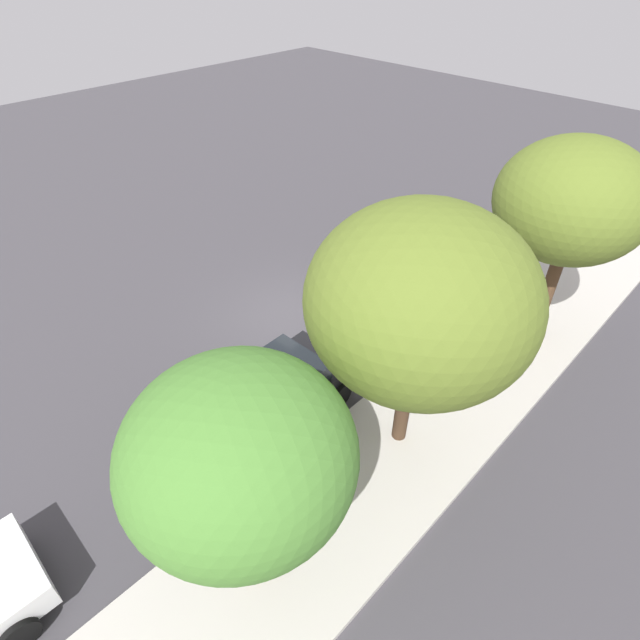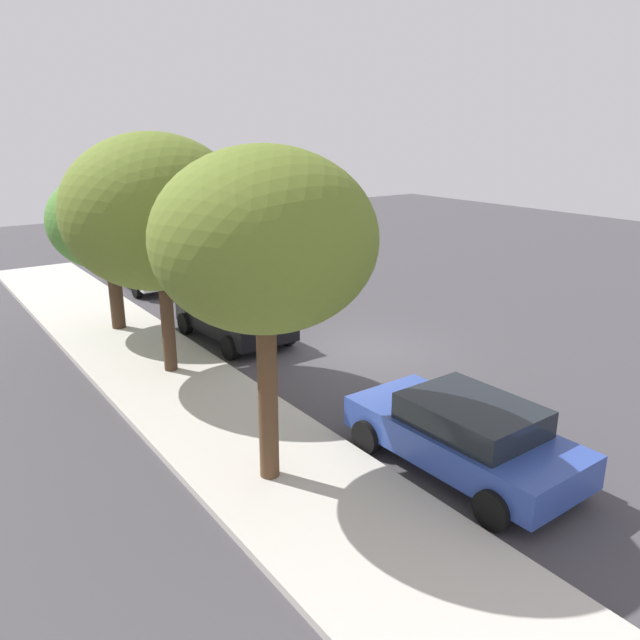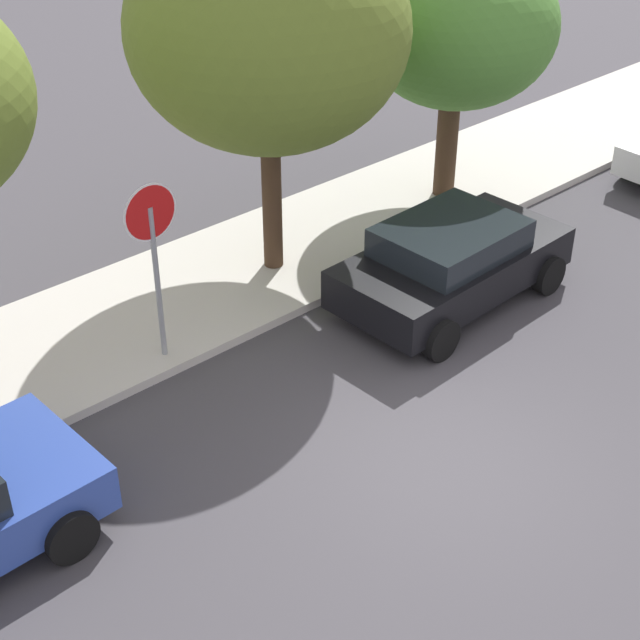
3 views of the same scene
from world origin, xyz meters
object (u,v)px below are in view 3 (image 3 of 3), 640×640
(stop_sign, at_px, (153,243))
(street_tree_far, at_px, (268,30))
(parked_car_black, at_px, (451,261))
(street_tree_mid_block, at_px, (458,26))

(stop_sign, bearing_deg, street_tree_far, 19.65)
(parked_car_black, bearing_deg, street_tree_mid_block, 43.08)
(stop_sign, xyz_separation_m, street_tree_mid_block, (6.92, 0.87, 1.35))
(stop_sign, distance_m, street_tree_mid_block, 7.11)
(stop_sign, height_order, parked_car_black, stop_sign)
(parked_car_black, height_order, street_tree_mid_block, street_tree_mid_block)
(street_tree_mid_block, bearing_deg, parked_car_black, -136.92)
(stop_sign, relative_size, street_tree_mid_block, 0.59)
(street_tree_mid_block, bearing_deg, stop_sign, -172.83)
(street_tree_mid_block, bearing_deg, street_tree_far, 177.71)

